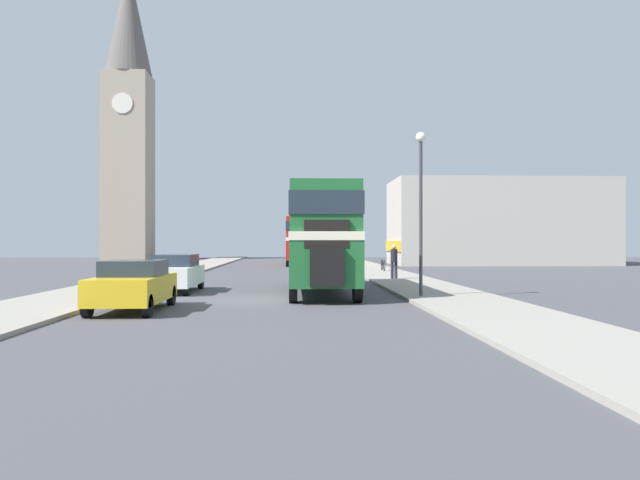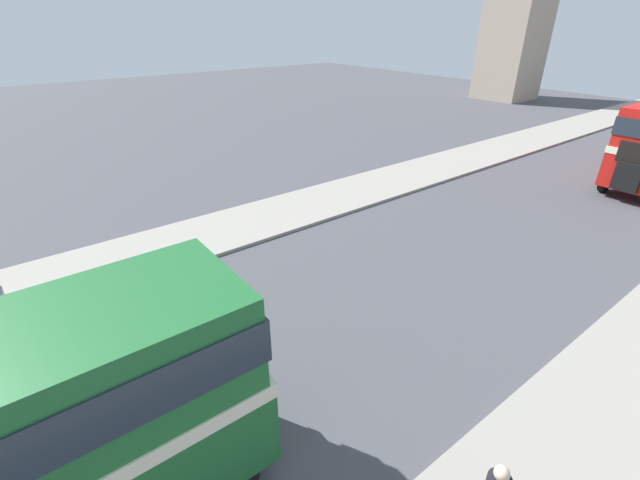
{
  "view_description": "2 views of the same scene",
  "coord_description": "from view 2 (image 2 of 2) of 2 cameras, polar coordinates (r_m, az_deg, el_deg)",
  "views": [
    {
      "loc": [
        1.11,
        -21.87,
        2.06
      ],
      "look_at": [
        2.17,
        3.32,
        2.12
      ],
      "focal_mm": 35.0,
      "sensor_mm": 36.0,
      "label": 1
    },
    {
      "loc": [
        7.86,
        5.97,
        7.7
      ],
      "look_at": [
        0.0,
        11.99,
        2.51
      ],
      "focal_mm": 24.0,
      "sensor_mm": 36.0,
      "label": 2
    }
  ],
  "objects": []
}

